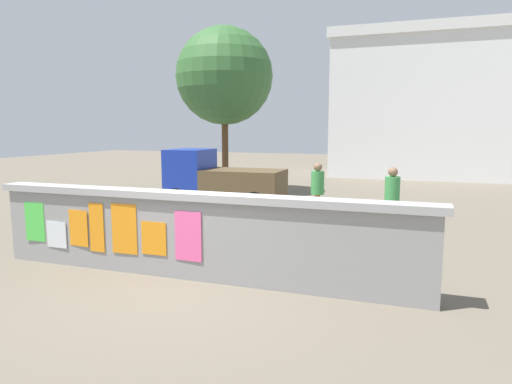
{
  "coord_description": "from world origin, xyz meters",
  "views": [
    {
      "loc": [
        3.45,
        -6.63,
        2.49
      ],
      "look_at": [
        0.2,
        2.48,
        1.15
      ],
      "focal_mm": 32.01,
      "sensor_mm": 36.0,
      "label": 1
    }
  ],
  "objects_px": {
    "bicycle_far": "(216,233)",
    "person_bystander": "(318,187)",
    "person_walking": "(392,195)",
    "tree_roadside": "(224,76)",
    "auto_rickshaw_truck": "(219,180)",
    "motorcycle": "(149,218)",
    "bicycle_near": "(330,247)"
  },
  "relations": [
    {
      "from": "bicycle_far",
      "to": "person_bystander",
      "type": "height_order",
      "value": "person_bystander"
    },
    {
      "from": "bicycle_far",
      "to": "person_bystander",
      "type": "distance_m",
      "value": 3.56
    },
    {
      "from": "person_walking",
      "to": "tree_roadside",
      "type": "distance_m",
      "value": 9.25
    },
    {
      "from": "tree_roadside",
      "to": "auto_rickshaw_truck",
      "type": "bearing_deg",
      "value": -69.44
    },
    {
      "from": "person_walking",
      "to": "tree_roadside",
      "type": "relative_size",
      "value": 0.26
    },
    {
      "from": "bicycle_far",
      "to": "tree_roadside",
      "type": "height_order",
      "value": "tree_roadside"
    },
    {
      "from": "motorcycle",
      "to": "tree_roadside",
      "type": "relative_size",
      "value": 0.3
    },
    {
      "from": "bicycle_near",
      "to": "person_bystander",
      "type": "relative_size",
      "value": 1.05
    },
    {
      "from": "bicycle_far",
      "to": "tree_roadside",
      "type": "xyz_separation_m",
      "value": [
        -3.25,
        7.98,
        4.1
      ]
    },
    {
      "from": "auto_rickshaw_truck",
      "to": "bicycle_far",
      "type": "distance_m",
      "value": 4.94
    },
    {
      "from": "auto_rickshaw_truck",
      "to": "person_bystander",
      "type": "distance_m",
      "value": 3.61
    },
    {
      "from": "motorcycle",
      "to": "tree_roadside",
      "type": "distance_m",
      "value": 8.63
    },
    {
      "from": "person_bystander",
      "to": "tree_roadside",
      "type": "height_order",
      "value": "tree_roadside"
    },
    {
      "from": "bicycle_near",
      "to": "person_walking",
      "type": "xyz_separation_m",
      "value": [
        0.9,
        2.85,
        0.62
      ]
    },
    {
      "from": "bicycle_near",
      "to": "tree_roadside",
      "type": "height_order",
      "value": "tree_roadside"
    },
    {
      "from": "auto_rickshaw_truck",
      "to": "tree_roadside",
      "type": "xyz_separation_m",
      "value": [
        -1.3,
        3.48,
        3.56
      ]
    },
    {
      "from": "bicycle_far",
      "to": "auto_rickshaw_truck",
      "type": "bearing_deg",
      "value": 113.34
    },
    {
      "from": "auto_rickshaw_truck",
      "to": "person_walking",
      "type": "bearing_deg",
      "value": -21.06
    },
    {
      "from": "auto_rickshaw_truck",
      "to": "tree_roadside",
      "type": "bearing_deg",
      "value": 110.56
    },
    {
      "from": "motorcycle",
      "to": "person_walking",
      "type": "bearing_deg",
      "value": 21.1
    },
    {
      "from": "auto_rickshaw_truck",
      "to": "tree_roadside",
      "type": "distance_m",
      "value": 5.15
    },
    {
      "from": "motorcycle",
      "to": "person_bystander",
      "type": "bearing_deg",
      "value": 39.52
    },
    {
      "from": "bicycle_far",
      "to": "person_walking",
      "type": "xyz_separation_m",
      "value": [
        3.32,
        2.48,
        0.62
      ]
    },
    {
      "from": "motorcycle",
      "to": "person_walking",
      "type": "height_order",
      "value": "person_walking"
    },
    {
      "from": "auto_rickshaw_truck",
      "to": "bicycle_near",
      "type": "bearing_deg",
      "value": -48.14
    },
    {
      "from": "bicycle_near",
      "to": "person_walking",
      "type": "distance_m",
      "value": 3.05
    },
    {
      "from": "bicycle_far",
      "to": "person_walking",
      "type": "distance_m",
      "value": 4.19
    },
    {
      "from": "auto_rickshaw_truck",
      "to": "person_walking",
      "type": "height_order",
      "value": "auto_rickshaw_truck"
    },
    {
      "from": "auto_rickshaw_truck",
      "to": "motorcycle",
      "type": "distance_m",
      "value": 4.07
    },
    {
      "from": "tree_roadside",
      "to": "motorcycle",
      "type": "bearing_deg",
      "value": -79.88
    },
    {
      "from": "tree_roadside",
      "to": "person_bystander",
      "type": "bearing_deg",
      "value": -45.64
    },
    {
      "from": "auto_rickshaw_truck",
      "to": "bicycle_far",
      "type": "bearing_deg",
      "value": -66.66
    }
  ]
}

